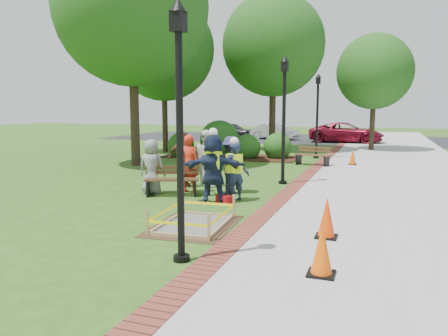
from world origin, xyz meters
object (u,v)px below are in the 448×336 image
(wet_concrete_pad, at_px, (194,216))
(hivis_worker_b, at_px, (234,169))
(hivis_worker_a, at_px, (213,166))
(hivis_worker_c, at_px, (213,163))
(bench_near, at_px, (172,187))
(cone_front, at_px, (322,251))
(lamp_near, at_px, (180,113))

(wet_concrete_pad, distance_m, hivis_worker_b, 2.88)
(wet_concrete_pad, bearing_deg, hivis_worker_a, 100.92)
(hivis_worker_a, relative_size, hivis_worker_c, 1.07)
(hivis_worker_a, bearing_deg, bench_near, 161.64)
(hivis_worker_b, relative_size, hivis_worker_c, 0.93)
(cone_front, height_order, hivis_worker_c, hivis_worker_c)
(bench_near, relative_size, lamp_near, 0.39)
(cone_front, bearing_deg, hivis_worker_b, 122.24)
(hivis_worker_a, bearing_deg, cone_front, -51.28)
(bench_near, height_order, lamp_near, lamp_near)
(lamp_near, relative_size, hivis_worker_a, 2.10)
(lamp_near, bearing_deg, bench_near, 118.21)
(bench_near, relative_size, hivis_worker_b, 0.93)
(bench_near, distance_m, cone_front, 6.87)
(cone_front, height_order, hivis_worker_a, hivis_worker_a)
(cone_front, xyz_separation_m, hivis_worker_a, (-3.44, 4.29, 0.60))
(hivis_worker_a, distance_m, hivis_worker_b, 0.65)
(wet_concrete_pad, relative_size, hivis_worker_c, 1.27)
(cone_front, relative_size, hivis_worker_c, 0.43)
(cone_front, bearing_deg, bench_near, 135.88)
(hivis_worker_b, xyz_separation_m, hivis_worker_c, (-0.83, 0.56, 0.05))
(hivis_worker_a, xyz_separation_m, hivis_worker_b, (0.43, 0.48, -0.11))
(lamp_near, bearing_deg, cone_front, 2.88)
(wet_concrete_pad, height_order, bench_near, bench_near)
(cone_front, height_order, hivis_worker_b, hivis_worker_b)
(lamp_near, distance_m, hivis_worker_c, 5.85)
(cone_front, height_order, lamp_near, lamp_near)
(wet_concrete_pad, height_order, hivis_worker_c, hivis_worker_c)
(wet_concrete_pad, distance_m, hivis_worker_a, 2.49)
(lamp_near, distance_m, hivis_worker_b, 5.18)
(bench_near, relative_size, cone_front, 2.01)
(cone_front, bearing_deg, hivis_worker_a, 128.72)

